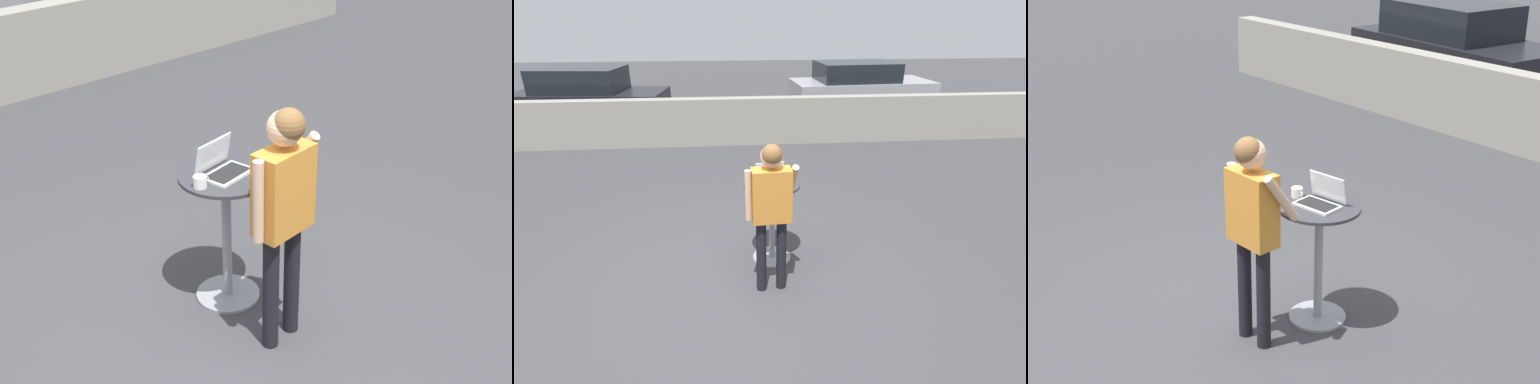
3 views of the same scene
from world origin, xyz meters
The scene contains 8 objects.
ground_plane centered at (0.00, 0.00, 0.00)m, with size 50.00×50.00×0.00m, color #3D3D3F.
pavement_kerb centered at (0.00, 5.65, 0.55)m, with size 15.19×0.35×1.10m.
cafe_table centered at (0.48, 0.60, 0.64)m, with size 0.67×0.67×1.03m.
laptop centered at (0.47, 0.62, 1.09)m, with size 0.39×0.32×0.24m.
coffee_mug centered at (0.23, 0.58, 1.07)m, with size 0.12×0.09×0.08m.
standing_person centered at (0.42, -0.01, 1.10)m, with size 0.55×0.39×1.72m.
parked_car_near_street centered at (-3.87, 7.65, 0.80)m, with size 4.12×2.13×1.59m.
parked_car_further_down centered at (3.98, 8.61, 0.80)m, with size 4.37×2.22×1.56m.
Camera 2 is at (0.06, -3.73, 2.86)m, focal length 28.00 mm.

